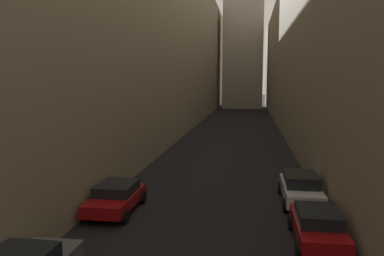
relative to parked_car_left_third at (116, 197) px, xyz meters
The scene contains 6 objects.
ground_plane 28.33m from the parked_car_left_third, 81.06° to the left, with size 264.00×264.00×0.00m, color black.
building_block_left 32.66m from the parked_car_left_third, 104.48° to the left, with size 13.28×108.00×22.26m, color gray.
building_block_right 35.15m from the parked_car_left_third, 61.56° to the left, with size 12.66×108.00×18.61m, color gray.
parked_car_left_third is the anchor object (origin of this frame).
parked_car_right_third 9.13m from the parked_car_left_third, 15.34° to the right, with size 1.89×4.10×1.36m.
parked_car_right_far 9.18m from the parked_car_left_third, 16.49° to the left, with size 1.98×4.49×1.52m.
Camera 1 is at (1.79, 3.13, 6.15)m, focal length 36.00 mm.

